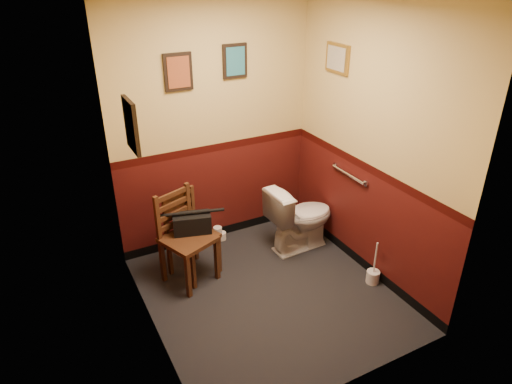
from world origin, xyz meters
TOP-DOWN VIEW (x-y plane):
  - floor at (0.00, 0.00)m, footprint 2.20×2.40m
  - wall_back at (0.00, 1.20)m, footprint 2.20×0.00m
  - wall_front at (0.00, -1.20)m, footprint 2.20×0.00m
  - wall_left at (-1.10, 0.00)m, footprint 0.00×2.40m
  - wall_right at (1.10, 0.00)m, footprint 0.00×2.40m
  - grab_bar at (1.07, 0.25)m, footprint 0.05×0.56m
  - framed_print_back_a at (-0.35, 1.18)m, footprint 0.28×0.04m
  - framed_print_back_b at (0.25, 1.18)m, footprint 0.26×0.04m
  - framed_print_left at (-1.08, 0.10)m, footprint 0.04×0.30m
  - framed_print_right at (1.08, 0.60)m, footprint 0.04×0.34m
  - toilet at (0.72, 0.57)m, footprint 0.78×0.46m
  - toilet_brush at (1.02, -0.33)m, footprint 0.13×0.13m
  - chair_left at (-0.59, 0.61)m, footprint 0.57×0.57m
  - chair_right at (-0.51, 0.69)m, footprint 0.53×0.53m
  - handbag at (-0.50, 0.65)m, footprint 0.40×0.28m
  - tp_stack at (-0.05, 1.11)m, footprint 0.21×0.11m

SIDE VIEW (x-z plane):
  - floor at x=0.00m, z-range 0.00..0.00m
  - tp_stack at x=-0.05m, z-range -0.01..0.16m
  - toilet_brush at x=1.02m, z-range -0.16..0.31m
  - toilet at x=0.72m, z-range 0.00..0.75m
  - chair_right at x=-0.51m, z-range 0.00..0.88m
  - chair_left at x=-0.59m, z-range 0.00..0.95m
  - handbag at x=-0.50m, z-range 0.44..0.71m
  - grab_bar at x=1.07m, z-range 0.92..0.98m
  - wall_back at x=0.00m, z-range 0.00..2.70m
  - wall_front at x=0.00m, z-range 0.00..2.70m
  - wall_left at x=-1.10m, z-range 0.00..2.70m
  - wall_right at x=1.10m, z-range 0.00..2.70m
  - framed_print_left at x=-1.08m, z-range 1.66..2.04m
  - framed_print_back_a at x=-0.35m, z-range 1.77..2.13m
  - framed_print_back_b at x=0.25m, z-range 1.83..2.17m
  - framed_print_right at x=1.08m, z-range 1.91..2.19m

